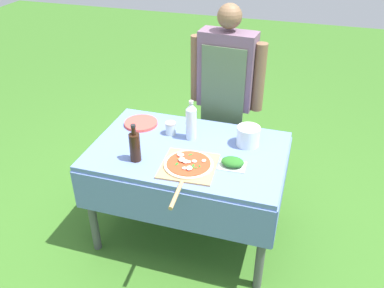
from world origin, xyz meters
TOP-DOWN VIEW (x-y plane):
  - ground_plane at (0.00, 0.00)m, footprint 12.00×12.00m
  - prep_table at (0.00, 0.00)m, footprint 1.27×0.84m
  - person_cook at (0.10, 0.64)m, footprint 0.57×0.21m
  - pizza_on_peel at (0.06, -0.21)m, footprint 0.35×0.58m
  - oil_bottle at (-0.27, -0.22)m, footprint 0.07×0.07m
  - water_bottle at (-0.02, 0.13)m, footprint 0.07×0.07m
  - herb_container at (0.32, -0.11)m, footprint 0.17×0.13m
  - mixing_tub at (0.36, 0.16)m, footprint 0.15×0.15m
  - plate_stack at (-0.42, 0.21)m, footprint 0.24×0.24m
  - sauce_jar at (-0.17, 0.15)m, footprint 0.07×0.07m

SIDE VIEW (x-z plane):
  - ground_plane at x=0.00m, z-range 0.00..0.00m
  - prep_table at x=0.00m, z-range 0.26..0.99m
  - plate_stack at x=-0.42m, z-range 0.73..0.75m
  - pizza_on_peel at x=0.06m, z-range 0.72..0.77m
  - herb_container at x=0.32m, z-range 0.73..0.78m
  - sauce_jar at x=-0.17m, z-range 0.72..0.81m
  - mixing_tub at x=0.36m, z-range 0.73..0.86m
  - oil_bottle at x=-0.27m, z-range 0.70..0.96m
  - water_bottle at x=-0.02m, z-range 0.72..1.00m
  - person_cook at x=0.10m, z-range 0.14..1.66m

